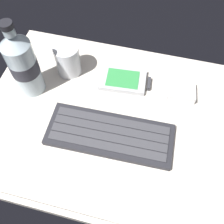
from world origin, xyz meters
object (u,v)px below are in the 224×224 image
at_px(juice_cup, 68,61).
at_px(charger_block, 181,92).
at_px(water_bottle, 23,64).
at_px(handheld_device, 125,81).
at_px(keyboard, 110,134).

xyz_separation_m(juice_cup, charger_block, (0.30, -0.01, -0.03)).
height_order(juice_cup, charger_block, juice_cup).
bearing_deg(charger_block, juice_cup, 178.82).
bearing_deg(water_bottle, handheld_device, 17.94).
bearing_deg(charger_block, water_bottle, -169.30).
bearing_deg(handheld_device, juice_cup, 179.05).
xyz_separation_m(keyboard, handheld_device, (0.00, 0.16, -0.00)).
distance_m(keyboard, handheld_device, 0.16).
xyz_separation_m(water_bottle, charger_block, (0.37, 0.07, -0.08)).
height_order(water_bottle, charger_block, water_bottle).
bearing_deg(handheld_device, charger_block, -1.41).
relative_size(handheld_device, charger_block, 1.89).
xyz_separation_m(handheld_device, water_bottle, (-0.23, -0.07, 0.08)).
height_order(handheld_device, water_bottle, water_bottle).
height_order(handheld_device, juice_cup, juice_cup).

